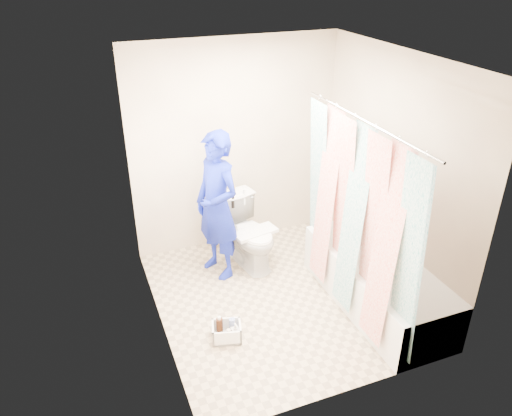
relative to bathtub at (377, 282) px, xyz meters
name	(u,v)px	position (x,y,z in m)	size (l,w,h in m)	color
floor	(280,298)	(-0.85, 0.43, -0.27)	(2.60, 2.60, 0.00)	tan
ceiling	(286,59)	(-0.85, 0.43, 2.13)	(2.40, 2.60, 0.02)	silver
wall_back	(236,146)	(-0.85, 1.73, 0.93)	(2.40, 0.02, 2.40)	beige
wall_front	(359,269)	(-0.85, -0.88, 0.93)	(2.40, 0.02, 2.40)	beige
wall_left	(152,216)	(-2.05, 0.43, 0.93)	(0.02, 2.60, 2.40)	beige
wall_right	(393,174)	(0.35, 0.43, 0.93)	(0.02, 2.60, 2.40)	beige
bathtub	(377,282)	(0.00, 0.00, 0.00)	(0.70, 1.75, 0.50)	silver
curtain_rod	(365,121)	(-0.33, 0.00, 1.68)	(0.02, 0.02, 1.90)	silver
shower_curtain	(355,221)	(-0.33, 0.00, 0.75)	(0.06, 1.75, 1.80)	white
toilet	(249,233)	(-0.90, 1.15, 0.12)	(0.44, 0.77, 0.78)	white
tank_lid	(255,232)	(-0.88, 1.03, 0.19)	(0.48, 0.21, 0.04)	white
tank_internals	(236,196)	(-0.99, 1.35, 0.50)	(0.19, 0.07, 0.26)	black
plumber	(217,206)	(-1.27, 1.12, 0.54)	(0.59, 0.39, 1.62)	#1031A5
cleaning_caddy	(228,332)	(-1.53, 0.06, -0.19)	(0.31, 0.27, 0.20)	white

